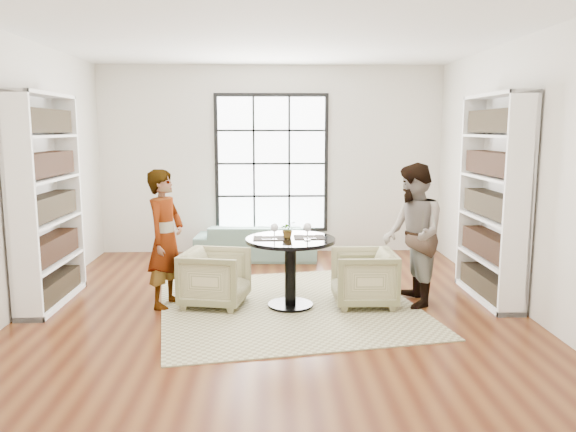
{
  "coord_description": "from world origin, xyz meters",
  "views": [
    {
      "loc": [
        -0.04,
        -6.08,
        2.0
      ],
      "look_at": [
        0.18,
        0.4,
        0.99
      ],
      "focal_mm": 35.0,
      "sensor_mm": 36.0,
      "label": 1
    }
  ],
  "objects_px": {
    "pedestal_table": "(290,257)",
    "wine_glass_right": "(307,228)",
    "wine_glass_left": "(274,228)",
    "person_left": "(165,239)",
    "armchair_left": "(215,278)",
    "sofa": "(257,242)",
    "person_right": "(413,235)",
    "armchair_right": "(364,278)",
    "flower_centerpiece": "(288,229)"
  },
  "relations": [
    {
      "from": "pedestal_table",
      "to": "wine_glass_right",
      "type": "xyz_separation_m",
      "value": [
        0.18,
        -0.13,
        0.36
      ]
    },
    {
      "from": "wine_glass_left",
      "to": "wine_glass_right",
      "type": "xyz_separation_m",
      "value": [
        0.36,
        -0.04,
        0.01
      ]
    },
    {
      "from": "person_left",
      "to": "armchair_left",
      "type": "bearing_deg",
      "value": -70.86
    },
    {
      "from": "sofa",
      "to": "person_right",
      "type": "relative_size",
      "value": 1.14
    },
    {
      "from": "wine_glass_left",
      "to": "pedestal_table",
      "type": "bearing_deg",
      "value": 28.01
    },
    {
      "from": "armchair_left",
      "to": "armchair_right",
      "type": "distance_m",
      "value": 1.69
    },
    {
      "from": "wine_glass_left",
      "to": "flower_centerpiece",
      "type": "bearing_deg",
      "value": 37.54
    },
    {
      "from": "sofa",
      "to": "flower_centerpiece",
      "type": "distance_m",
      "value": 2.49
    },
    {
      "from": "pedestal_table",
      "to": "sofa",
      "type": "relative_size",
      "value": 0.54
    },
    {
      "from": "person_left",
      "to": "person_right",
      "type": "height_order",
      "value": "person_right"
    },
    {
      "from": "person_right",
      "to": "wine_glass_right",
      "type": "distance_m",
      "value": 1.23
    },
    {
      "from": "wine_glass_right",
      "to": "flower_centerpiece",
      "type": "relative_size",
      "value": 1.03
    },
    {
      "from": "sofa",
      "to": "person_left",
      "type": "relative_size",
      "value": 1.19
    },
    {
      "from": "pedestal_table",
      "to": "armchair_left",
      "type": "xyz_separation_m",
      "value": [
        -0.85,
        0.09,
        -0.25
      ]
    },
    {
      "from": "pedestal_table",
      "to": "person_left",
      "type": "bearing_deg",
      "value": 176.18
    },
    {
      "from": "person_left",
      "to": "wine_glass_right",
      "type": "bearing_deg",
      "value": -78.99
    },
    {
      "from": "sofa",
      "to": "wine_glass_right",
      "type": "xyz_separation_m",
      "value": [
        0.61,
        -2.54,
        0.67
      ]
    },
    {
      "from": "sofa",
      "to": "wine_glass_right",
      "type": "height_order",
      "value": "wine_glass_right"
    },
    {
      "from": "armchair_left",
      "to": "person_right",
      "type": "bearing_deg",
      "value": -79.52
    },
    {
      "from": "armchair_left",
      "to": "armchair_right",
      "type": "xyz_separation_m",
      "value": [
        1.69,
        -0.05,
        -0.0
      ]
    },
    {
      "from": "armchair_right",
      "to": "wine_glass_right",
      "type": "height_order",
      "value": "wine_glass_right"
    },
    {
      "from": "armchair_left",
      "to": "flower_centerpiece",
      "type": "xyz_separation_m",
      "value": [
        0.83,
        -0.07,
        0.57
      ]
    },
    {
      "from": "wine_glass_left",
      "to": "armchair_right",
      "type": "bearing_deg",
      "value": 7.82
    },
    {
      "from": "armchair_right",
      "to": "wine_glass_right",
      "type": "bearing_deg",
      "value": -74.72
    },
    {
      "from": "armchair_left",
      "to": "flower_centerpiece",
      "type": "height_order",
      "value": "flower_centerpiece"
    },
    {
      "from": "pedestal_table",
      "to": "person_left",
      "type": "relative_size",
      "value": 0.64
    },
    {
      "from": "pedestal_table",
      "to": "wine_glass_right",
      "type": "height_order",
      "value": "wine_glass_right"
    },
    {
      "from": "person_left",
      "to": "wine_glass_right",
      "type": "height_order",
      "value": "person_left"
    },
    {
      "from": "flower_centerpiece",
      "to": "person_right",
      "type": "bearing_deg",
      "value": 0.91
    },
    {
      "from": "pedestal_table",
      "to": "wine_glass_left",
      "type": "height_order",
      "value": "wine_glass_left"
    },
    {
      "from": "person_left",
      "to": "wine_glass_left",
      "type": "distance_m",
      "value": 1.25
    },
    {
      "from": "armchair_left",
      "to": "wine_glass_right",
      "type": "relative_size",
      "value": 3.6
    },
    {
      "from": "flower_centerpiece",
      "to": "armchair_right",
      "type": "bearing_deg",
      "value": 1.49
    },
    {
      "from": "wine_glass_right",
      "to": "armchair_right",
      "type": "bearing_deg",
      "value": 15.02
    },
    {
      "from": "person_left",
      "to": "person_right",
      "type": "relative_size",
      "value": 0.96
    },
    {
      "from": "pedestal_table",
      "to": "sofa",
      "type": "height_order",
      "value": "pedestal_table"
    },
    {
      "from": "pedestal_table",
      "to": "wine_glass_left",
      "type": "distance_m",
      "value": 0.41
    },
    {
      "from": "wine_glass_left",
      "to": "wine_glass_right",
      "type": "distance_m",
      "value": 0.36
    },
    {
      "from": "armchair_right",
      "to": "flower_centerpiece",
      "type": "xyz_separation_m",
      "value": [
        -0.86,
        -0.02,
        0.57
      ]
    },
    {
      "from": "sofa",
      "to": "armchair_right",
      "type": "distance_m",
      "value": 2.68
    },
    {
      "from": "armchair_right",
      "to": "flower_centerpiece",
      "type": "height_order",
      "value": "flower_centerpiece"
    },
    {
      "from": "wine_glass_left",
      "to": "flower_centerpiece",
      "type": "xyz_separation_m",
      "value": [
        0.15,
        0.12,
        -0.04
      ]
    },
    {
      "from": "sofa",
      "to": "wine_glass_left",
      "type": "relative_size",
      "value": 9.96
    },
    {
      "from": "armchair_right",
      "to": "wine_glass_right",
      "type": "xyz_separation_m",
      "value": [
        -0.66,
        -0.18,
        0.62
      ]
    },
    {
      "from": "armchair_left",
      "to": "person_left",
      "type": "relative_size",
      "value": 0.45
    },
    {
      "from": "armchair_right",
      "to": "wine_glass_left",
      "type": "relative_size",
      "value": 3.78
    },
    {
      "from": "sofa",
      "to": "wine_glass_left",
      "type": "bearing_deg",
      "value": 98.83
    },
    {
      "from": "armchair_left",
      "to": "person_left",
      "type": "height_order",
      "value": "person_left"
    },
    {
      "from": "sofa",
      "to": "person_right",
      "type": "xyz_separation_m",
      "value": [
        1.82,
        -2.36,
        0.54
      ]
    },
    {
      "from": "person_left",
      "to": "flower_centerpiece",
      "type": "distance_m",
      "value": 1.38
    }
  ]
}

